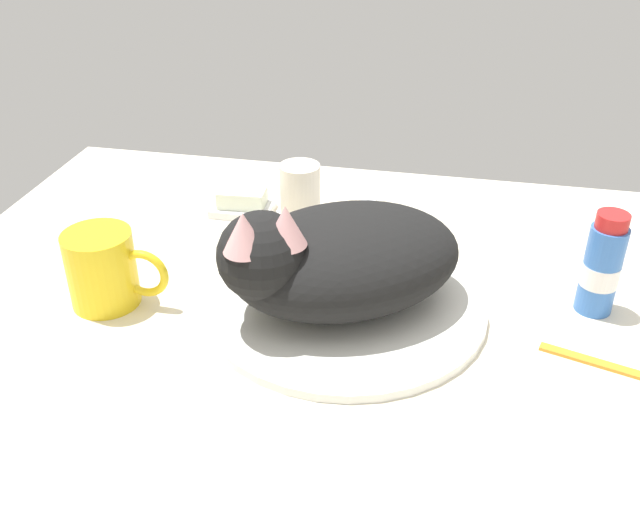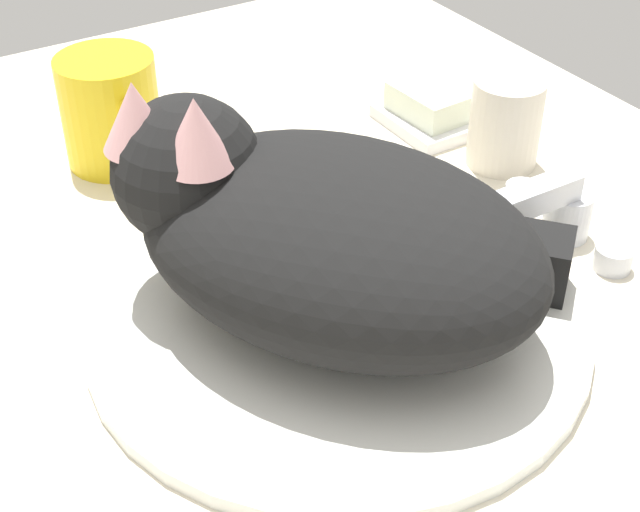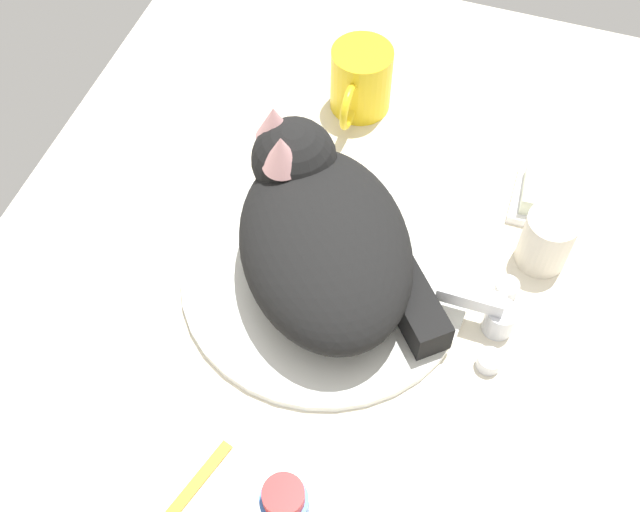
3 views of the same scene
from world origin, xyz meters
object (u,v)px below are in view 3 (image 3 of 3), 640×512
at_px(coffee_mug, 360,81).
at_px(soap_bar, 542,190).
at_px(cat, 322,231).
at_px(rinse_cup, 547,240).
at_px(toothbrush, 180,502).
at_px(faucet, 491,314).

relative_size(coffee_mug, soap_bar, 1.81).
xyz_separation_m(cat, soap_bar, (-0.18, 0.23, -0.05)).
height_order(rinse_cup, toothbrush, rinse_cup).
height_order(rinse_cup, soap_bar, rinse_cup).
height_order(faucet, cat, cat).
distance_m(faucet, toothbrush, 0.39).
xyz_separation_m(cat, rinse_cup, (-0.10, 0.24, -0.04)).
xyz_separation_m(cat, coffee_mug, (-0.27, -0.04, -0.03)).
distance_m(rinse_cup, toothbrush, 0.50).
bearing_deg(soap_bar, toothbrush, -28.88).
relative_size(faucet, rinse_cup, 1.65).
height_order(faucet, rinse_cup, rinse_cup).
bearing_deg(cat, faucet, 86.02).
xyz_separation_m(faucet, coffee_mug, (-0.28, -0.24, 0.02)).
height_order(cat, rinse_cup, cat).
bearing_deg(coffee_mug, rinse_cup, 58.07).
xyz_separation_m(coffee_mug, toothbrush, (0.58, -0.01, -0.04)).
height_order(faucet, toothbrush, faucet).
bearing_deg(cat, rinse_cup, 111.40).
xyz_separation_m(faucet, rinse_cup, (-0.11, 0.04, 0.01)).
height_order(cat, toothbrush, cat).
height_order(faucet, soap_bar, faucet).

